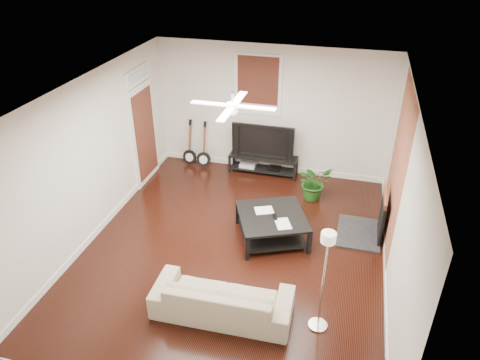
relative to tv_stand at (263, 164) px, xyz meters
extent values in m
cube|color=black|center=(0.10, -2.78, -0.21)|extent=(5.00, 6.00, 0.01)
cube|color=white|center=(0.10, -2.78, 2.59)|extent=(5.00, 6.00, 0.01)
cube|color=silver|center=(0.10, 0.22, 1.19)|extent=(5.00, 0.01, 2.80)
cube|color=silver|center=(0.10, -5.78, 1.19)|extent=(5.00, 0.01, 2.80)
cube|color=silver|center=(-2.40, -2.78, 1.19)|extent=(0.01, 6.00, 2.80)
cube|color=silver|center=(2.60, -2.78, 1.19)|extent=(0.01, 6.00, 2.80)
cube|color=brown|center=(2.59, -1.78, 1.19)|extent=(0.02, 2.20, 2.80)
cube|color=black|center=(2.30, -1.78, 0.25)|extent=(0.80, 1.10, 0.92)
cube|color=#36130E|center=(-0.20, 0.19, 1.74)|extent=(1.00, 0.06, 1.30)
cube|color=white|center=(-2.36, -0.88, 1.04)|extent=(0.08, 1.00, 2.50)
cube|color=black|center=(0.00, 0.00, 0.00)|extent=(1.50, 0.40, 0.42)
imported|color=black|center=(0.00, 0.02, 0.60)|extent=(1.35, 0.18, 0.77)
cube|color=black|center=(0.65, -2.28, 0.03)|extent=(1.49, 1.49, 0.47)
imported|color=tan|center=(0.33, -4.21, 0.08)|extent=(1.99, 0.82, 0.58)
imported|color=#1D5117|center=(1.20, -0.77, 0.16)|extent=(0.88, 0.86, 0.74)
camera|label=1|loc=(1.77, -8.63, 4.66)|focal=33.54mm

